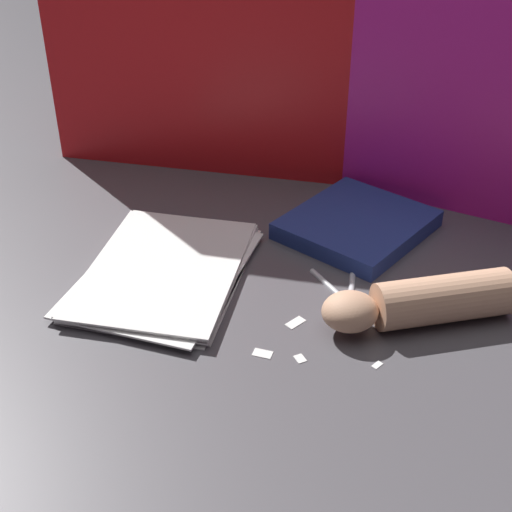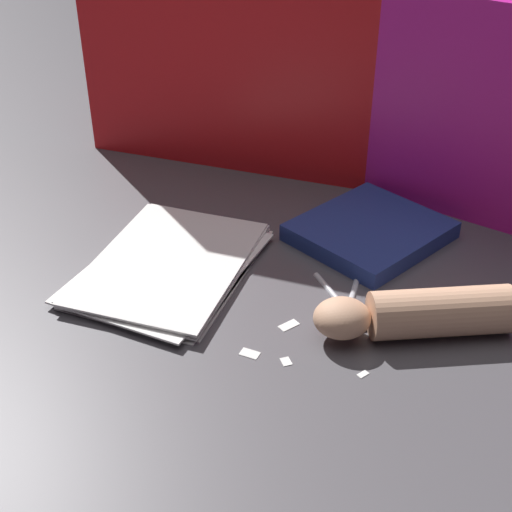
{
  "view_description": "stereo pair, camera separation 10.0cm",
  "coord_description": "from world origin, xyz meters",
  "views": [
    {
      "loc": [
        0.26,
        -0.8,
        0.6
      ],
      "look_at": [
        0.0,
        -0.0,
        0.06
      ],
      "focal_mm": 50.0,
      "sensor_mm": 36.0,
      "label": 1
    },
    {
      "loc": [
        0.35,
        -0.77,
        0.6
      ],
      "look_at": [
        0.0,
        -0.0,
        0.06
      ],
      "focal_mm": 50.0,
      "sensor_mm": 36.0,
      "label": 2
    }
  ],
  "objects": [
    {
      "name": "ground_plane",
      "position": [
        0.0,
        0.0,
        0.0
      ],
      "size": [
        6.0,
        6.0,
        0.0
      ],
      "primitive_type": "plane",
      "color": "#4C494F"
    },
    {
      "name": "backdrop_panel_left",
      "position": [
        -0.19,
        0.35,
        0.28
      ],
      "size": [
        0.62,
        0.07,
        0.55
      ],
      "color": "red",
      "rests_on": "ground_plane"
    },
    {
      "name": "backdrop_panel_center",
      "position": [
        0.17,
        0.35,
        0.18
      ],
      "size": [
        0.54,
        0.12,
        0.36
      ],
      "color": "#D81E9E",
      "rests_on": "ground_plane"
    },
    {
      "name": "paper_stack",
      "position": [
        -0.14,
        -0.01,
        0.01
      ],
      "size": [
        0.24,
        0.32,
        0.02
      ],
      "color": "white",
      "rests_on": "ground_plane"
    },
    {
      "name": "book_closed",
      "position": [
        0.11,
        0.2,
        0.01
      ],
      "size": [
        0.26,
        0.28,
        0.03
      ],
      "color": "navy",
      "rests_on": "ground_plane"
    },
    {
      "name": "scissors",
      "position": [
        0.14,
        0.0,
        0.0
      ],
      "size": [
        0.13,
        0.15,
        0.01
      ],
      "color": "silver",
      "rests_on": "ground_plane"
    },
    {
      "name": "hand_forearm",
      "position": [
        0.24,
        -0.0,
        0.03
      ],
      "size": [
        0.26,
        0.19,
        0.07
      ],
      "color": "tan",
      "rests_on": "ground_plane"
    },
    {
      "name": "paper_scrap_near",
      "position": [
        0.08,
        -0.06,
        0.0
      ],
      "size": [
        0.03,
        0.03,
        0.0
      ],
      "color": "white",
      "rests_on": "ground_plane"
    },
    {
      "name": "paper_scrap_mid",
      "position": [
        0.05,
        -0.13,
        0.0
      ],
      "size": [
        0.03,
        0.02,
        0.0
      ],
      "color": "white",
      "rests_on": "ground_plane"
    },
    {
      "name": "paper_scrap_far",
      "position": [
        0.1,
        -0.13,
        0.0
      ],
      "size": [
        0.02,
        0.02,
        0.0
      ],
      "color": "white",
      "rests_on": "ground_plane"
    },
    {
      "name": "paper_scrap_side",
      "position": [
        0.2,
        -0.11,
        0.0
      ],
      "size": [
        0.01,
        0.02,
        0.0
      ],
      "color": "white",
      "rests_on": "ground_plane"
    },
    {
      "name": "pen",
      "position": [
        -0.2,
        0.0,
        0.0
      ],
      "size": [
        0.07,
        0.13,
        0.01
      ],
      "color": "red",
      "rests_on": "ground_plane"
    }
  ]
}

